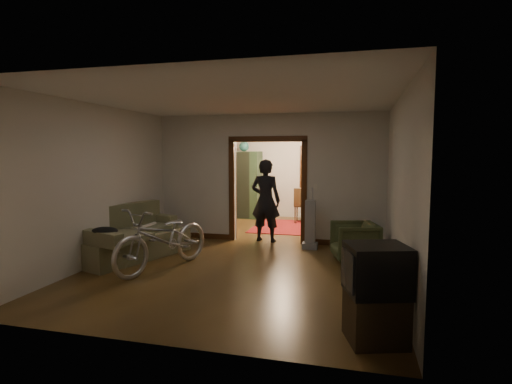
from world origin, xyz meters
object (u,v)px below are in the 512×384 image
(person, at_px, (266,201))
(sofa, at_px, (133,232))
(desk, at_px, (324,208))
(locker, at_px, (244,185))
(armchair, at_px, (355,242))
(bicycle, at_px, (164,238))

(person, bearing_deg, sofa, 48.95)
(person, distance_m, desk, 3.23)
(locker, bearing_deg, desk, 2.59)
(armchair, relative_size, person, 0.43)
(sofa, bearing_deg, armchair, 29.72)
(locker, bearing_deg, armchair, -48.49)
(desk, bearing_deg, locker, -178.82)
(sofa, height_order, bicycle, bicycle)
(bicycle, xyz_separation_m, armchair, (3.11, 1.34, -0.18))
(sofa, bearing_deg, person, 61.80)
(armchair, distance_m, person, 2.33)
(armchair, bearing_deg, desk, 176.91)
(bicycle, height_order, armchair, bicycle)
(bicycle, height_order, person, person)
(bicycle, relative_size, armchair, 2.61)
(person, relative_size, locker, 0.91)
(locker, bearing_deg, person, -62.21)
(armchair, height_order, locker, locker)
(sofa, relative_size, person, 1.16)
(bicycle, relative_size, desk, 2.00)
(person, height_order, locker, locker)
(person, bearing_deg, locker, -59.85)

